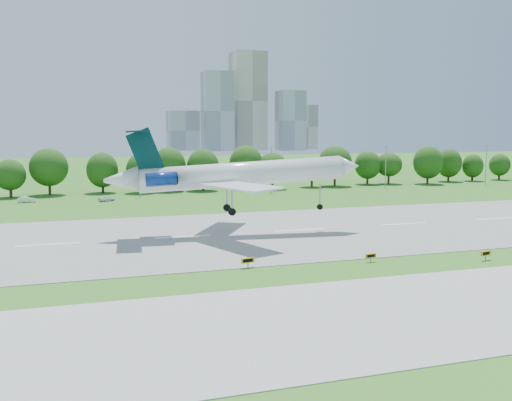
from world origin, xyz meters
name	(u,v)px	position (x,y,z in m)	size (l,w,h in m)	color
ground	(375,263)	(0.00, 0.00, 0.00)	(600.00, 600.00, 0.00)	#28661A
runway	(300,230)	(0.00, 25.00, 0.04)	(400.00, 45.00, 0.08)	gray
taxiway	(469,304)	(0.00, -18.00, 0.04)	(400.00, 23.00, 0.08)	#ADADA8
tree_line	(209,168)	(0.00, 92.00, 6.19)	(288.40, 8.40, 10.40)	#382314
light_poles	(208,170)	(-2.50, 82.00, 6.34)	(175.90, 0.25, 12.19)	gray
skyline	(244,113)	(100.16, 390.61, 30.46)	(127.00, 52.00, 80.00)	#B2B2B7
airliner	(230,174)	(-12.16, 25.19, 9.84)	(42.00, 30.43, 13.83)	white
taxi_sign_left	(371,256)	(-0.21, 0.78, 0.82)	(1.59, 0.37, 1.11)	gray
taxi_sign_centre	(248,261)	(-16.09, 2.68, 0.93)	(1.80, 0.53, 1.26)	gray
taxi_sign_right	(486,253)	(14.53, -2.89, 0.91)	(1.76, 0.57, 1.23)	gray
service_vehicle_a	(27,200)	(-46.54, 79.16, 0.67)	(1.41, 4.05, 1.34)	white
service_vehicle_b	(107,199)	(-28.67, 75.58, 0.66)	(1.55, 3.86, 1.32)	silver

